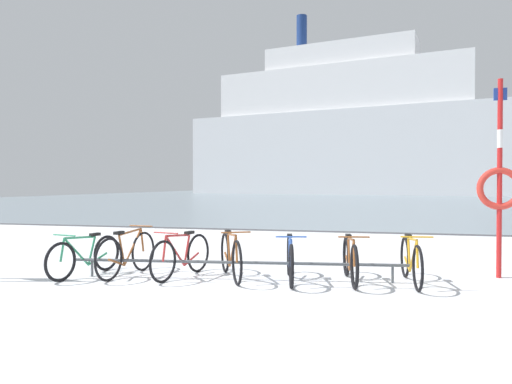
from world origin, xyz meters
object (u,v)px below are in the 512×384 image
at_px(bicycle_5, 350,260).
at_px(bicycle_2, 182,256).
at_px(bicycle_4, 290,260).
at_px(bicycle_1, 127,254).
at_px(rescue_post, 500,183).
at_px(bicycle_0, 85,256).
at_px(bicycle_6, 411,261).
at_px(bicycle_3, 231,256).
at_px(ferry_ship, 346,132).

bearing_deg(bicycle_5, bicycle_2, -174.58).
distance_m(bicycle_2, bicycle_4, 1.81).
height_order(bicycle_1, rescue_post, rescue_post).
bearing_deg(bicycle_1, rescue_post, 12.03).
bearing_deg(bicycle_1, bicycle_0, -164.49).
bearing_deg(bicycle_6, bicycle_2, -174.61).
bearing_deg(bicycle_3, bicycle_0, -171.19).
relative_size(bicycle_3, bicycle_6, 0.93).
distance_m(bicycle_4, rescue_post, 3.69).
bearing_deg(rescue_post, bicycle_0, -167.62).
bearing_deg(bicycle_2, bicycle_0, -170.13).
relative_size(bicycle_1, bicycle_4, 1.02).
relative_size(bicycle_2, bicycle_4, 1.01).
distance_m(bicycle_6, rescue_post, 2.07).
height_order(bicycle_5, bicycle_6, bicycle_6).
distance_m(bicycle_1, bicycle_5, 3.70).
bearing_deg(bicycle_2, bicycle_3, 6.67).
bearing_deg(ferry_ship, bicycle_6, -86.38).
bearing_deg(bicycle_4, bicycle_1, -176.28).
bearing_deg(bicycle_5, bicycle_4, -169.35).
height_order(bicycle_1, bicycle_6, bicycle_1).
bearing_deg(bicycle_3, bicycle_6, 5.02).
distance_m(bicycle_5, rescue_post, 2.83).
xyz_separation_m(bicycle_5, rescue_post, (2.38, 0.94, 1.22)).
xyz_separation_m(bicycle_5, bicycle_6, (0.92, 0.09, 0.01)).
distance_m(bicycle_0, bicycle_5, 4.40).
relative_size(bicycle_6, ferry_ship, 0.03).
distance_m(bicycle_0, bicycle_2, 1.65).
distance_m(bicycle_2, bicycle_5, 2.75).
distance_m(bicycle_2, rescue_post, 5.39).
xyz_separation_m(bicycle_3, bicycle_5, (1.92, 0.16, -0.02)).
xyz_separation_m(bicycle_6, rescue_post, (1.46, 0.85, 1.21)).
relative_size(bicycle_3, ferry_ship, 0.03).
xyz_separation_m(bicycle_1, bicycle_6, (4.60, 0.44, -0.01)).
bearing_deg(bicycle_3, bicycle_2, -173.33).
bearing_deg(bicycle_0, bicycle_3, 8.81).
xyz_separation_m(bicycle_3, rescue_post, (4.29, 1.10, 1.20)).
distance_m(bicycle_3, bicycle_5, 1.92).
bearing_deg(bicycle_1, bicycle_5, 5.48).
xyz_separation_m(rescue_post, ferry_ship, (-5.55, 63.86, 7.88)).
relative_size(bicycle_1, bicycle_5, 1.00).
height_order(bicycle_3, ferry_ship, ferry_ship).
distance_m(bicycle_5, ferry_ship, 65.51).
relative_size(bicycle_0, bicycle_1, 1.00).
bearing_deg(bicycle_6, bicycle_1, -174.55).
bearing_deg(bicycle_0, rescue_post, 12.38).
relative_size(bicycle_3, rescue_post, 0.49).
distance_m(bicycle_3, bicycle_4, 0.99).
distance_m(bicycle_3, ferry_ship, 65.61).
height_order(bicycle_3, bicycle_6, bicycle_3).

